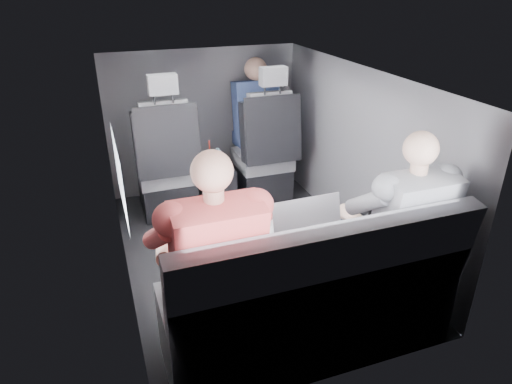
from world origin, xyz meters
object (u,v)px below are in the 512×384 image
object	(u,v)px
center_console	(217,184)
passenger_front_right	(256,114)
front_seat_left	(167,172)
laptop_silver	(299,227)
rear_bench	(311,305)
laptop_black	(380,217)
passenger_rear_right	(395,227)
front_seat_right	(265,159)
soda_cup	(210,165)
laptop_white	(204,244)
water_bottle	(218,158)
passenger_rear_left	(211,262)

from	to	relation	value
center_console	passenger_front_right	xyz separation A→B (m)	(0.45, 0.22, 0.55)
front_seat_left	laptop_silver	xyz separation A→B (m)	(0.49, -1.62, 0.24)
rear_bench	laptop_black	xyz separation A→B (m)	(0.56, 0.24, 0.32)
passenger_rear_right	front_seat_right	bearing A→B (deg)	93.51
soda_cup	passenger_rear_right	xyz separation A→B (m)	(0.66, -1.67, 0.16)
laptop_silver	front_seat_right	bearing A→B (deg)	75.80
soda_cup	laptop_white	distance (m)	1.54
water_bottle	laptop_black	world-z (taller)	laptop_black
laptop_white	passenger_rear_left	bearing A→B (deg)	-93.27
front_seat_right	water_bottle	bearing A→B (deg)	-178.29
rear_bench	soda_cup	xyz separation A→B (m)	(-0.10, 1.77, 0.16)
laptop_white	passenger_front_right	bearing A→B (deg)	62.65
laptop_black	rear_bench	bearing A→B (deg)	-156.89
laptop_white	laptop_silver	world-z (taller)	laptop_silver
laptop_silver	passenger_front_right	bearing A→B (deg)	77.56
front_seat_left	soda_cup	size ratio (longest dim) A/B	4.38
soda_cup	laptop_black	bearing A→B (deg)	-66.77
laptop_black	laptop_white	bearing A→B (deg)	177.05
laptop_white	passenger_rear_left	world-z (taller)	passenger_rear_left
rear_bench	soda_cup	distance (m)	1.78
front_seat_right	passenger_rear_right	xyz separation A→B (m)	(0.11, -1.81, 0.23)
passenger_front_right	front_seat_right	bearing A→B (deg)	-90.97
laptop_black	passenger_rear_right	size ratio (longest dim) A/B	0.29
front_seat_right	soda_cup	bearing A→B (deg)	-166.20
front_seat_left	center_console	size ratio (longest dim) A/B	2.64
laptop_black	laptop_silver	bearing A→B (deg)	175.33
laptop_white	laptop_silver	size ratio (longest dim) A/B	0.87
center_console	water_bottle	bearing A→B (deg)	-87.15
laptop_silver	passenger_front_right	xyz separation A→B (m)	(0.41, 1.88, 0.12)
center_console	passenger_rear_right	world-z (taller)	passenger_rear_right
front_seat_right	passenger_rear_right	world-z (taller)	front_seat_right
laptop_white	soda_cup	bearing A→B (deg)	74.41
front_seat_left	rear_bench	xyz separation A→B (m)	(0.45, -1.90, -0.09)
front_seat_left	front_seat_right	xyz separation A→B (m)	(0.90, 0.00, 0.00)
water_bottle	passenger_rear_right	xyz separation A→B (m)	(0.56, -1.79, 0.16)
water_bottle	passenger_rear_left	distance (m)	1.88
front_seat_left	passenger_rear_right	xyz separation A→B (m)	(1.01, -1.81, 0.23)
front_seat_right	passenger_rear_right	bearing A→B (deg)	-86.49
front_seat_left	laptop_black	distance (m)	1.96
passenger_rear_left	passenger_rear_right	xyz separation A→B (m)	(1.08, 0.00, -0.01)
rear_bench	passenger_front_right	size ratio (longest dim) A/B	1.89
center_console	laptop_silver	size ratio (longest dim) A/B	1.19
passenger_rear_left	passenger_front_right	bearing A→B (deg)	64.68
laptop_black	passenger_rear_left	distance (m)	1.09
front_seat_right	front_seat_left	bearing A→B (deg)	180.00
center_console	soda_cup	xyz separation A→B (m)	(-0.10, -0.17, 0.27)
laptop_black	passenger_front_right	bearing A→B (deg)	93.04
laptop_silver	passenger_rear_left	bearing A→B (deg)	-161.76
laptop_black	front_seat_right	bearing A→B (deg)	93.66
rear_bench	center_console	bearing A→B (deg)	90.00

